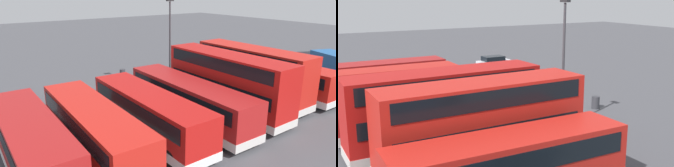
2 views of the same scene
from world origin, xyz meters
The scene contains 11 objects.
ground_plane centered at (0.00, 0.00, 0.00)m, with size 140.00×140.00×0.00m, color #47474C.
bus_single_deck_near_end centered at (-10.68, 9.17, 1.62)m, with size 2.70×10.59×2.95m.
bus_double_decker_second centered at (-7.24, 8.77, 2.45)m, with size 2.74×10.58×4.55m.
bus_double_decker_third centered at (-3.70, 9.34, 2.45)m, with size 2.78×11.00×4.55m.
bus_single_deck_fourth centered at (-0.14, 9.14, 1.62)m, with size 2.64×11.75×2.95m.
bus_single_deck_fifth centered at (3.50, 9.58, 1.62)m, with size 2.66×10.89×2.95m.
bus_single_deck_sixth centered at (7.33, 9.84, 1.62)m, with size 2.74×11.10×2.95m.
bus_single_deck_seventh centered at (10.63, 9.44, 1.62)m, with size 2.63×10.61×2.95m.
car_hatchback_silver centered at (17.69, -5.05, 0.70)m, with size 1.83×4.01×1.43m.
lamp_post_tall centered at (-3.96, 1.47, 4.87)m, with size 0.70×0.30×8.37m.
waste_bin_yellow centered at (-1.39, -3.69, 0.47)m, with size 0.60×0.60×0.95m, color #333338.
Camera 2 is at (-24.69, 17.41, 8.76)m, focal length 44.44 mm.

